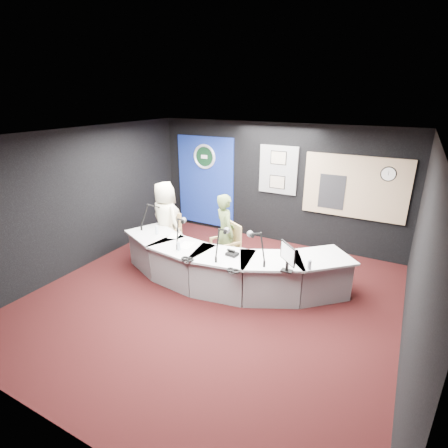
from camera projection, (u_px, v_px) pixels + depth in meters
The scene contains 33 objects.
ground at pixel (213, 298), 6.18m from camera, with size 6.00×6.00×0.00m, color black.
ceiling at pixel (211, 136), 5.20m from camera, with size 6.00×6.00×0.02m, color silver.
wall_back at pixel (276, 184), 8.17m from camera, with size 6.00×0.02×2.80m, color black.
wall_front at pixel (49, 325), 3.21m from camera, with size 6.00×0.02×2.80m, color black.
wall_left at pixel (83, 199), 7.01m from camera, with size 0.02×6.00×2.80m, color black.
wall_right at pixel (419, 264), 4.37m from camera, with size 0.02×6.00×2.80m, color black.
broadcast_desk at pixel (225, 266), 6.53m from camera, with size 4.50×1.90×0.75m, color #B9BBBE, non-canonical shape.
backdrop_panel at pixel (206, 182), 9.03m from camera, with size 1.60×0.05×2.30m, color navy.
agency_seal at pixel (204, 157), 8.77m from camera, with size 0.63×0.63×0.07m, color silver.
seal_center at pixel (204, 157), 8.77m from camera, with size 0.48×0.48×0.01m, color black.
pinboard at pixel (278, 170), 7.99m from camera, with size 0.90×0.04×1.10m, color slate.
framed_photo_upper at pixel (278, 158), 7.87m from camera, with size 0.34×0.02×0.27m, color gray.
framed_photo_lower at pixel (277, 182), 8.07m from camera, with size 0.34×0.02×0.27m, color gray.
booth_window_frame at pixel (355, 187), 7.32m from camera, with size 2.12×0.06×1.32m, color tan.
booth_glow at pixel (355, 187), 7.31m from camera, with size 2.00×0.02×1.20m, color #D7C888.
equipment_rack at pixel (332, 192), 7.54m from camera, with size 0.55×0.02×0.75m, color black.
wall_clock at pixel (388, 174), 6.90m from camera, with size 0.28×0.28×0.01m, color white.
armchair_left at pixel (167, 233), 7.64m from camera, with size 0.60×0.60×1.07m, color tan, non-canonical shape.
armchair_right at pixel (225, 248), 7.05m from camera, with size 0.53×0.53×0.93m, color tan, non-canonical shape.
draped_jacket at pixel (171, 225), 7.84m from camera, with size 0.50×0.10×0.70m, color slate.
person_man at pixel (166, 220), 7.53m from camera, with size 0.82×0.53×1.68m, color beige.
person_woman at pixel (225, 233), 6.94m from camera, with size 0.58×0.38×1.59m, color #4A5B2F.
computer_monitor at pixel (288, 253), 5.43m from camera, with size 0.43×0.03×0.29m, color black.
desk_phone at pixel (232, 254), 6.08m from camera, with size 0.20×0.16×0.05m, color black.
headphones_near at pixel (233, 271), 5.53m from camera, with size 0.20×0.20×0.03m, color black.
headphones_far at pixel (188, 259), 5.91m from camera, with size 0.23×0.23×0.04m, color black.
paper_stack at pixel (174, 236), 6.91m from camera, with size 0.19×0.28×0.00m, color white.
notepad at pixel (186, 245), 6.49m from camera, with size 0.23×0.32×0.00m, color white.
boom_mic_a at pixel (155, 214), 7.25m from camera, with size 0.42×0.66×0.60m, color black, non-canonical shape.
boom_mic_b at pixel (180, 228), 6.49m from camera, with size 0.36×0.69×0.60m, color black, non-canonical shape.
boom_mic_c at pixel (221, 239), 6.01m from camera, with size 0.24×0.73×0.60m, color black, non-canonical shape.
boom_mic_d at pixel (257, 243), 5.85m from camera, with size 0.57×0.55×0.60m, color black, non-canonical shape.
water_bottles at pixel (219, 249), 6.12m from camera, with size 3.16×0.49×0.18m, color silver, non-canonical shape.
Camera 1 is at (2.69, -4.60, 3.41)m, focal length 28.00 mm.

